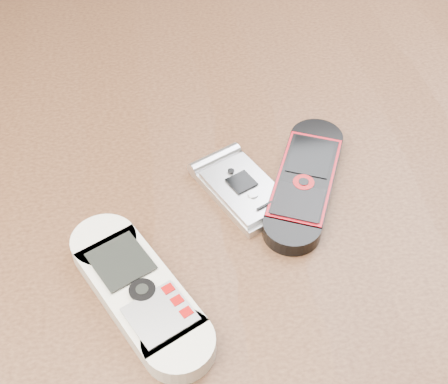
{
  "coord_description": "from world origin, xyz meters",
  "views": [
    {
      "loc": [
        -0.04,
        -0.33,
        1.12
      ],
      "look_at": [
        0.01,
        0.0,
        0.76
      ],
      "focal_mm": 50.0,
      "sensor_mm": 36.0,
      "label": 1
    }
  ],
  "objects_px": {
    "nokia_black_red": "(305,181)",
    "motorola_razr": "(243,189)",
    "table": "(219,278)",
    "nokia_white": "(139,291)"
  },
  "relations": [
    {
      "from": "nokia_black_red",
      "to": "motorola_razr",
      "type": "relative_size",
      "value": 1.63
    },
    {
      "from": "nokia_black_red",
      "to": "motorola_razr",
      "type": "xyz_separation_m",
      "value": [
        -0.05,
        -0.0,
        -0.0
      ]
    },
    {
      "from": "table",
      "to": "motorola_razr",
      "type": "xyz_separation_m",
      "value": [
        0.02,
        0.0,
        0.11
      ]
    },
    {
      "from": "nokia_white",
      "to": "motorola_razr",
      "type": "xyz_separation_m",
      "value": [
        0.09,
        0.09,
        -0.0
      ]
    },
    {
      "from": "nokia_white",
      "to": "nokia_black_red",
      "type": "bearing_deg",
      "value": 5.05
    },
    {
      "from": "table",
      "to": "nokia_black_red",
      "type": "bearing_deg",
      "value": 3.96
    },
    {
      "from": "table",
      "to": "nokia_black_red",
      "type": "distance_m",
      "value": 0.13
    },
    {
      "from": "nokia_white",
      "to": "nokia_black_red",
      "type": "distance_m",
      "value": 0.16
    },
    {
      "from": "table",
      "to": "motorola_razr",
      "type": "height_order",
      "value": "motorola_razr"
    },
    {
      "from": "table",
      "to": "nokia_black_red",
      "type": "xyz_separation_m",
      "value": [
        0.07,
        0.0,
        0.11
      ]
    }
  ]
}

